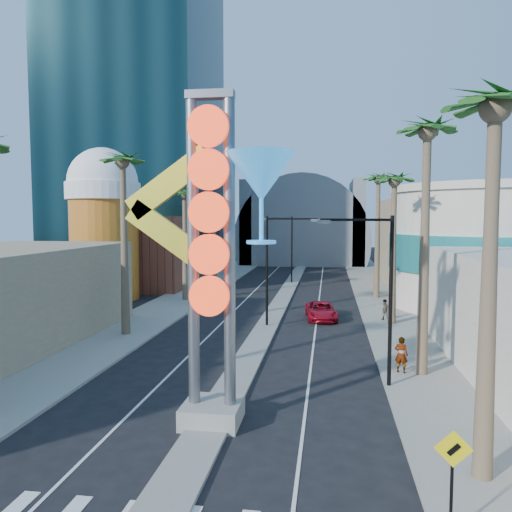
{
  "coord_description": "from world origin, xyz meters",
  "views": [
    {
      "loc": [
        4.38,
        -15.22,
        7.92
      ],
      "look_at": [
        -0.52,
        18.19,
        5.29
      ],
      "focal_mm": 35.0,
      "sensor_mm": 36.0,
      "label": 1
    }
  ],
  "objects": [
    {
      "name": "palm_5",
      "position": [
        9.0,
        10.0,
        11.27
      ],
      "size": [
        2.4,
        2.4,
        13.2
      ],
      "color": "brown",
      "rests_on": "ground"
    },
    {
      "name": "neon_sign",
      "position": [
        0.82,
        2.96,
        7.31
      ],
      "size": [
        6.53,
        2.6,
        12.55
      ],
      "color": "gray",
      "rests_on": "ground"
    },
    {
      "name": "hotel_tower",
      "position": [
        -22.0,
        52.0,
        25.0
      ],
      "size": [
        20.0,
        20.0,
        50.0
      ],
      "primitive_type": "cube",
      "color": "black",
      "rests_on": "ground"
    },
    {
      "name": "streetlight_0",
      "position": [
        0.55,
        20.0,
        4.88
      ],
      "size": [
        3.79,
        0.25,
        8.0
      ],
      "color": "black",
      "rests_on": "ground"
    },
    {
      "name": "palm_2",
      "position": [
        -9.0,
        30.0,
        9.48
      ],
      "size": [
        2.4,
        2.4,
        11.2
      ],
      "color": "brown",
      "rests_on": "ground"
    },
    {
      "name": "turquoise_building",
      "position": [
        18.0,
        30.0,
        5.25
      ],
      "size": [
        16.6,
        16.6,
        10.6
      ],
      "color": "beige",
      "rests_on": "ground"
    },
    {
      "name": "brick_filler_west",
      "position": [
        -16.0,
        38.0,
        4.0
      ],
      "size": [
        10.0,
        10.0,
        8.0
      ],
      "primitive_type": "cube",
      "color": "brown",
      "rests_on": "ground"
    },
    {
      "name": "palm_3",
      "position": [
        -9.0,
        42.0,
        9.48
      ],
      "size": [
        2.4,
        2.4,
        11.2
      ],
      "color": "brown",
      "rests_on": "ground"
    },
    {
      "name": "ground",
      "position": [
        0.0,
        0.0,
        0.0
      ],
      "size": [
        240.0,
        240.0,
        0.0
      ],
      "primitive_type": "plane",
      "color": "black",
      "rests_on": "ground"
    },
    {
      "name": "palm_1",
      "position": [
        -9.0,
        16.0,
        10.82
      ],
      "size": [
        2.4,
        2.4,
        12.7
      ],
      "color": "brown",
      "rests_on": "ground"
    },
    {
      "name": "red_pickup",
      "position": [
        3.84,
        23.33,
        0.67
      ],
      "size": [
        2.73,
        5.02,
        1.34
      ],
      "primitive_type": "imported",
      "rotation": [
        0.0,
        0.0,
        0.11
      ],
      "color": "#A70C20",
      "rests_on": "ground"
    },
    {
      "name": "ped_sign",
      "position": [
        7.4,
        -3.03,
        1.89
      ],
      "size": [
        0.92,
        0.12,
        2.66
      ],
      "color": "black",
      "rests_on": "sidewalk_east"
    },
    {
      "name": "pedestrian_b",
      "position": [
        8.59,
        23.23,
        0.93
      ],
      "size": [
        0.79,
        0.63,
        1.56
      ],
      "primitive_type": "imported",
      "rotation": [
        0.0,
        0.0,
        3.19
      ],
      "color": "gray",
      "rests_on": "sidewalk_east"
    },
    {
      "name": "median",
      "position": [
        0.0,
        38.0,
        0.07
      ],
      "size": [
        1.6,
        84.0,
        0.15
      ],
      "primitive_type": "cube",
      "color": "gray",
      "rests_on": "ground"
    },
    {
      "name": "palm_6",
      "position": [
        9.0,
        22.0,
        9.93
      ],
      "size": [
        2.4,
        2.4,
        11.7
      ],
      "color": "brown",
      "rests_on": "ground"
    },
    {
      "name": "canopy",
      "position": [
        0.0,
        72.0,
        4.31
      ],
      "size": [
        22.0,
        16.0,
        22.0
      ],
      "color": "slate",
      "rests_on": "ground"
    },
    {
      "name": "beer_mug",
      "position": [
        -17.0,
        30.0,
        7.84
      ],
      "size": [
        7.0,
        7.0,
        14.5
      ],
      "color": "#A94F16",
      "rests_on": "ground"
    },
    {
      "name": "palm_7",
      "position": [
        9.0,
        34.0,
        10.82
      ],
      "size": [
        2.4,
        2.4,
        12.7
      ],
      "color": "brown",
      "rests_on": "ground"
    },
    {
      "name": "sidewalk_east",
      "position": [
        9.5,
        35.0,
        0.07
      ],
      "size": [
        5.0,
        100.0,
        0.15
      ],
      "primitive_type": "cube",
      "color": "gray",
      "rests_on": "ground"
    },
    {
      "name": "sidewalk_west",
      "position": [
        -9.5,
        35.0,
        0.07
      ],
      "size": [
        5.0,
        100.0,
        0.15
      ],
      "primitive_type": "cube",
      "color": "gray",
      "rests_on": "ground"
    },
    {
      "name": "pedestrian_a",
      "position": [
        8.02,
        10.03,
        1.06
      ],
      "size": [
        0.78,
        0.65,
        1.82
      ],
      "primitive_type": "imported",
      "rotation": [
        0.0,
        0.0,
        2.75
      ],
      "color": "gray",
      "rests_on": "sidewalk_east"
    },
    {
      "name": "streetlight_1",
      "position": [
        -0.55,
        44.0,
        4.88
      ],
      "size": [
        3.79,
        0.25,
        8.0
      ],
      "color": "black",
      "rests_on": "ground"
    },
    {
      "name": "filler_east",
      "position": [
        16.0,
        48.0,
        5.0
      ],
      "size": [
        10.0,
        20.0,
        10.0
      ],
      "primitive_type": "cube",
      "color": "#987D62",
      "rests_on": "ground"
    },
    {
      "name": "streetlight_2",
      "position": [
        6.72,
        8.0,
        4.83
      ],
      "size": [
        3.45,
        0.25,
        8.0
      ],
      "color": "black",
      "rests_on": "ground"
    },
    {
      "name": "palm_4",
      "position": [
        9.0,
        0.0,
        10.38
      ],
      "size": [
        2.4,
        2.4,
        12.2
      ],
      "color": "brown",
      "rests_on": "ground"
    }
  ]
}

